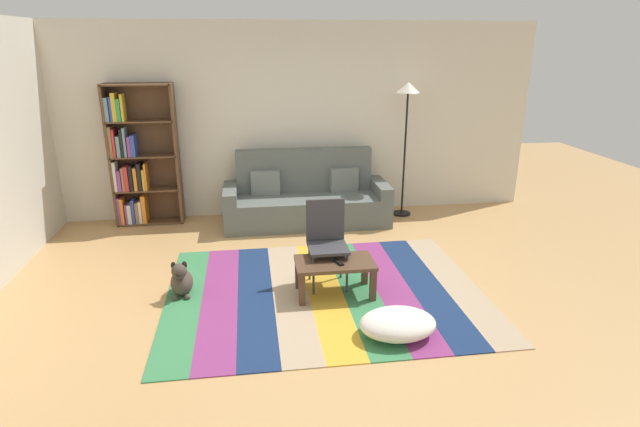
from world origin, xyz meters
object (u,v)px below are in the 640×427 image
pouf (398,324)px  standing_lamp (407,106)px  couch (306,199)px  bookshelf (136,162)px  tv_remote (339,262)px  folding_chair (327,236)px  dog (181,281)px  coffee_table (335,267)px

pouf → standing_lamp: bearing=72.6°
couch → bookshelf: bookshelf is taller
couch → standing_lamp: standing_lamp is taller
tv_remote → pouf: bearing=-83.5°
folding_chair → bookshelf: bearing=155.9°
couch → dog: 2.50m
bookshelf → standing_lamp: (3.71, -0.16, 0.71)m
couch → pouf: couch is taller
dog → tv_remote: size_ratio=2.65×
pouf → dog: bearing=151.7°
standing_lamp → tv_remote: (-1.37, -2.38, -1.21)m
standing_lamp → couch: bearing=-174.9°
dog → folding_chair: size_ratio=0.44×
bookshelf → pouf: (2.72, -3.33, -0.76)m
couch → standing_lamp: bearing=5.1°
couch → dog: bearing=-126.7°
dog → standing_lamp: standing_lamp is taller
pouf → dog: dog is taller
standing_lamp → folding_chair: standing_lamp is taller
standing_lamp → dog: bearing=-143.9°
folding_chair → pouf: bearing=-47.5°
couch → bookshelf: size_ratio=1.18×
bookshelf → folding_chair: bearing=-44.4°
bookshelf → coffee_table: bookshelf is taller
couch → dog: couch is taller
tv_remote → dog: bearing=151.6°
dog → coffee_table: bearing=-7.5°
couch → standing_lamp: 1.90m
couch → folding_chair: bearing=-90.4°
couch → bookshelf: 2.36m
couch → tv_remote: size_ratio=15.07×
couch → standing_lamp: size_ratio=1.19×
pouf → tv_remote: size_ratio=4.45×
coffee_table → tv_remote: (0.03, -0.05, 0.08)m
dog → folding_chair: folding_chair is taller
tv_remote → folding_chair: folding_chair is taller
standing_lamp → folding_chair: bearing=-125.0°
bookshelf → dog: bearing=-70.9°
coffee_table → standing_lamp: bearing=59.0°
standing_lamp → bookshelf: bearing=177.6°
coffee_table → pouf: size_ratio=1.17×
coffee_table → pouf: 0.95m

